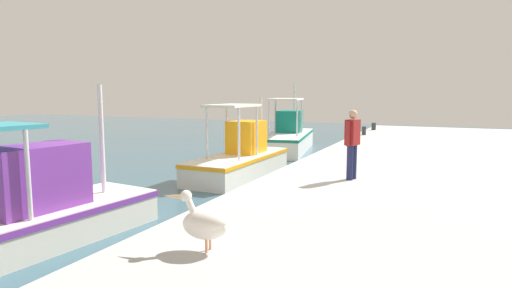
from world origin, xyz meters
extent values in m
cube|color=#B2B2AD|center=(0.00, -5.00, 0.40)|extent=(36.00, 10.00, 0.80)
cube|color=#723399|center=(-5.10, 2.91, 1.32)|extent=(1.85, 1.20, 1.24)
cylinder|color=silver|center=(-5.66, 2.37, 1.50)|extent=(0.08, 0.08, 1.60)
cylinder|color=silver|center=(-3.54, 2.74, 1.91)|extent=(0.10, 0.10, 2.41)
torus|color=orange|center=(-5.10, 3.48, 1.32)|extent=(0.55, 0.16, 0.54)
cube|color=silver|center=(2.43, 2.34, 0.39)|extent=(5.03, 1.75, 0.77)
cube|color=orange|center=(2.43, 2.34, 0.69)|extent=(5.07, 1.79, 0.12)
cube|color=orange|center=(3.05, 2.34, 1.35)|extent=(1.41, 1.03, 1.16)
cylinder|color=silver|center=(1.29, 1.76, 1.62)|extent=(0.08, 0.08, 1.70)
cylinder|color=silver|center=(1.31, 2.95, 1.62)|extent=(0.08, 0.08, 1.70)
cylinder|color=silver|center=(2.65, 1.75, 1.62)|extent=(0.08, 0.08, 1.70)
cylinder|color=silver|center=(2.66, 2.94, 1.62)|extent=(0.08, 0.08, 1.70)
cube|color=silver|center=(1.98, 2.35, 2.51)|extent=(2.04, 1.27, 0.08)
cylinder|color=silver|center=(4.31, 2.32, 1.76)|extent=(0.10, 0.10, 1.98)
cube|color=white|center=(9.27, 3.03, 0.46)|extent=(6.31, 3.03, 0.91)
cube|color=#0F7260|center=(9.27, 3.03, 0.83)|extent=(6.36, 3.08, 0.12)
cube|color=#0F7260|center=(10.01, 3.17, 1.47)|extent=(1.88, 1.46, 1.10)
cylinder|color=silver|center=(8.05, 2.11, 1.75)|extent=(0.08, 0.08, 1.68)
cylinder|color=silver|center=(7.80, 3.44, 1.75)|extent=(0.08, 0.08, 1.68)
cylinder|color=silver|center=(9.66, 2.41, 1.75)|extent=(0.08, 0.08, 1.68)
cylinder|color=silver|center=(9.41, 3.74, 1.75)|extent=(0.08, 0.08, 1.68)
cube|color=silver|center=(8.73, 2.93, 2.63)|extent=(2.68, 1.85, 0.08)
cylinder|color=silver|center=(11.50, 3.45, 2.16)|extent=(0.10, 0.10, 2.49)
cylinder|color=tan|center=(-5.77, -1.34, 0.91)|extent=(0.04, 0.04, 0.22)
cylinder|color=tan|center=(-5.89, -1.35, 0.91)|extent=(0.04, 0.04, 0.22)
ellipsoid|color=white|center=(-5.83, -1.30, 1.16)|extent=(0.38, 0.67, 0.40)
ellipsoid|color=silver|center=(-5.83, -1.35, 1.22)|extent=(0.42, 0.58, 0.28)
cylinder|color=white|center=(-5.85, -1.11, 1.38)|extent=(0.11, 0.20, 0.27)
sphere|color=white|center=(-5.86, -1.03, 1.54)|extent=(0.18, 0.18, 0.16)
cone|color=#F2B272|center=(-5.88, -0.83, 1.52)|extent=(0.10, 0.31, 0.07)
cylinder|color=#1E234C|center=(-0.16, -2.16, 1.23)|extent=(0.16, 0.16, 0.86)
cylinder|color=#1E234C|center=(-0.36, -2.11, 1.23)|extent=(0.16, 0.16, 0.86)
cube|color=maroon|center=(-0.26, -2.13, 1.97)|extent=(0.44, 0.33, 0.62)
cylinder|color=maroon|center=(-0.02, -2.20, 1.95)|extent=(0.10, 0.10, 0.59)
cylinder|color=maroon|center=(-0.50, -2.07, 1.95)|extent=(0.10, 0.10, 0.59)
sphere|color=tan|center=(-0.26, -2.13, 2.41)|extent=(0.22, 0.22, 0.22)
cylinder|color=#333338|center=(11.13, -0.45, 1.02)|extent=(0.21, 0.21, 0.43)
cylinder|color=#333338|center=(14.33, -0.45, 1.01)|extent=(0.25, 0.25, 0.42)
camera|label=1|loc=(-10.51, -4.17, 2.93)|focal=29.28mm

